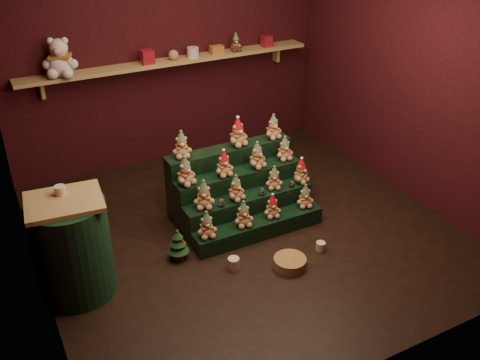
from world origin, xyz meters
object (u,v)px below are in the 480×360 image
mug_right (321,246)px  wicker_basket (290,263)px  snow_globe_a (221,202)px  snow_globe_b (262,192)px  brown_bear (236,43)px  mug_left (234,263)px  mini_christmas_tree (178,244)px  snow_globe_c (292,184)px  riser_tier_front (259,228)px  white_bear (59,52)px  side_table (72,247)px

mug_right → wicker_basket: 0.41m
mug_right → wicker_basket: wicker_basket is taller
snow_globe_a → mug_right: 1.06m
snow_globe_b → brown_bear: (0.64, 1.81, 1.03)m
snow_globe_a → mug_left: snow_globe_a is taller
mug_right → wicker_basket: size_ratio=0.30×
mini_christmas_tree → brown_bear: (1.63, 1.95, 1.26)m
mug_left → brown_bear: bearing=62.1°
snow_globe_c → mug_right: bearing=-96.1°
wicker_basket → mini_christmas_tree: bearing=145.4°
snow_globe_b → riser_tier_front: bearing=-127.3°
snow_globe_b → mug_left: bearing=-139.1°
snow_globe_c → white_bear: bearing=135.3°
brown_bear → snow_globe_c: bearing=-86.9°
mug_right → brown_bear: (0.35, 2.48, 1.38)m
snow_globe_c → wicker_basket: size_ratio=0.26×
snow_globe_c → mug_right: snow_globe_c is taller
side_table → brown_bear: (2.58, 1.97, 0.97)m
snow_globe_c → brown_bear: size_ratio=0.36×
snow_globe_a → wicker_basket: size_ratio=0.28×
riser_tier_front → wicker_basket: 0.58m
snow_globe_c → side_table: size_ratio=0.09×
snow_globe_a → mini_christmas_tree: bearing=-165.1°
snow_globe_b → mug_right: snow_globe_b is taller
side_table → brown_bear: brown_bear is taller
riser_tier_front → snow_globe_b: snow_globe_b is taller
white_bear → brown_bear: white_bear is taller
snow_globe_c → brown_bear: brown_bear is taller
snow_globe_a → snow_globe_c: bearing=0.0°
snow_globe_b → wicker_basket: 0.83m
mug_left → brown_bear: 2.97m
snow_globe_c → mini_christmas_tree: (-1.35, -0.14, -0.23)m
mini_christmas_tree → brown_bear: 2.84m
snow_globe_a → snow_globe_b: bearing=0.0°
snow_globe_a → mug_left: bearing=-104.1°
mug_right → snow_globe_a: bearing=138.6°
riser_tier_front → wicker_basket: size_ratio=4.55×
mini_christmas_tree → brown_bear: bearing=50.1°
mug_right → brown_bear: brown_bear is taller
snow_globe_b → mug_left: size_ratio=0.76×
snow_globe_c → white_bear: 2.84m
snow_globe_a → mug_right: snow_globe_a is taller
snow_globe_b → brown_bear: brown_bear is taller
mug_right → snow_globe_c: bearing=83.9°
mug_left → white_bear: 2.92m
riser_tier_front → snow_globe_c: snow_globe_c is taller
snow_globe_c → wicker_basket: (-0.48, -0.74, -0.35)m
side_table → mug_right: (2.22, -0.51, -0.41)m
riser_tier_front → side_table: side_table is taller
side_table → brown_bear: 3.38m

